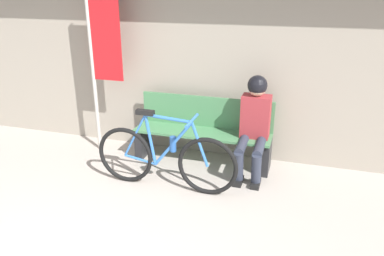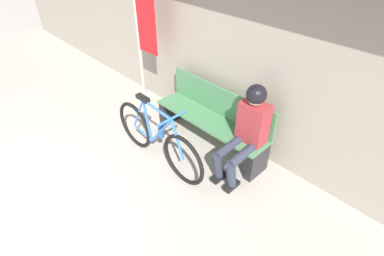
{
  "view_description": "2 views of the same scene",
  "coord_description": "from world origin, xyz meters",
  "px_view_note": "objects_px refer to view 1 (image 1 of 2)",
  "views": [
    {
      "loc": [
        1.74,
        -1.64,
        2.15
      ],
      "look_at": [
        0.58,
        2.14,
        0.63
      ],
      "focal_mm": 35.0,
      "sensor_mm": 36.0,
      "label": 1
    },
    {
      "loc": [
        2.78,
        0.1,
        2.7
      ],
      "look_at": [
        0.68,
        2.14,
        0.54
      ],
      "focal_mm": 28.0,
      "sensor_mm": 36.0,
      "label": 2
    }
  ],
  "objects_px": {
    "park_bench_near": "(203,133)",
    "person_seated": "(254,120)",
    "banner_pole": "(101,47)",
    "bicycle": "(165,158)"
  },
  "relations": [
    {
      "from": "park_bench_near",
      "to": "person_seated",
      "type": "xyz_separation_m",
      "value": [
        0.65,
        -0.12,
        0.28
      ]
    },
    {
      "from": "banner_pole",
      "to": "park_bench_near",
      "type": "bearing_deg",
      "value": 2.24
    },
    {
      "from": "bicycle",
      "to": "person_seated",
      "type": "bearing_deg",
      "value": 37.33
    },
    {
      "from": "bicycle",
      "to": "person_seated",
      "type": "xyz_separation_m",
      "value": [
        0.87,
        0.66,
        0.31
      ]
    },
    {
      "from": "park_bench_near",
      "to": "bicycle",
      "type": "xyz_separation_m",
      "value": [
        -0.22,
        -0.78,
        -0.02
      ]
    },
    {
      "from": "park_bench_near",
      "to": "bicycle",
      "type": "bearing_deg",
      "value": -105.56
    },
    {
      "from": "park_bench_near",
      "to": "person_seated",
      "type": "distance_m",
      "value": 0.72
    },
    {
      "from": "bicycle",
      "to": "person_seated",
      "type": "distance_m",
      "value": 1.13
    },
    {
      "from": "bicycle",
      "to": "person_seated",
      "type": "relative_size",
      "value": 1.38
    },
    {
      "from": "person_seated",
      "to": "banner_pole",
      "type": "distance_m",
      "value": 2.11
    }
  ]
}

